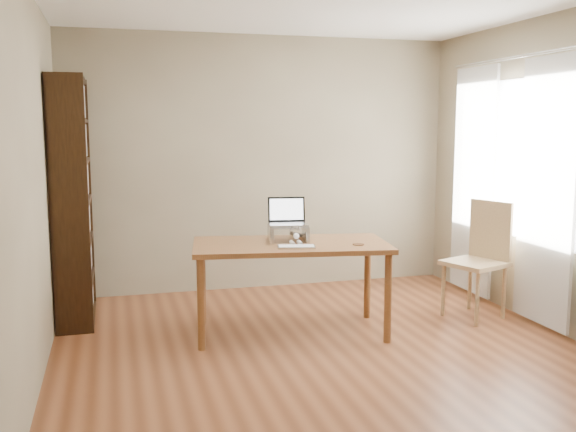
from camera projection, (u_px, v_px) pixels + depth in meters
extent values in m
cube|color=#5C2F18|center=(333.00, 362.00, 4.66)|extent=(4.00, 4.50, 0.02)
cube|color=#74674E|center=(262.00, 164.00, 6.63)|extent=(4.00, 0.02, 2.60)
cube|color=#74674E|center=(545.00, 235.00, 2.32)|extent=(4.00, 0.02, 2.60)
cube|color=#74674E|center=(27.00, 190.00, 3.94)|extent=(0.02, 4.50, 2.60)
cube|color=white|center=(514.00, 158.00, 5.74)|extent=(0.01, 1.80, 1.40)
cube|color=black|center=(69.00, 207.00, 5.09)|extent=(0.30, 0.04, 2.10)
cube|color=black|center=(75.00, 196.00, 5.91)|extent=(0.30, 0.04, 2.10)
cube|color=black|center=(55.00, 201.00, 5.47)|extent=(0.02, 0.90, 2.10)
cube|color=black|center=(78.00, 316.00, 5.65)|extent=(0.30, 0.84, 0.02)
cube|color=black|center=(80.00, 297.00, 5.63)|extent=(0.20, 0.78, 0.28)
cube|color=black|center=(76.00, 278.00, 5.60)|extent=(0.30, 0.84, 0.03)
cube|color=black|center=(78.00, 259.00, 5.58)|extent=(0.20, 0.78, 0.28)
cube|color=black|center=(74.00, 240.00, 5.55)|extent=(0.30, 0.84, 0.02)
cube|color=black|center=(77.00, 220.00, 5.53)|extent=(0.20, 0.78, 0.28)
cube|color=black|center=(72.00, 201.00, 5.50)|extent=(0.30, 0.84, 0.02)
cube|color=black|center=(75.00, 181.00, 5.49)|extent=(0.20, 0.78, 0.28)
cube|color=black|center=(70.00, 161.00, 5.45)|extent=(0.30, 0.84, 0.02)
cube|color=black|center=(73.00, 141.00, 5.44)|extent=(0.20, 0.78, 0.28)
cube|color=black|center=(68.00, 121.00, 5.41)|extent=(0.30, 0.84, 0.02)
cube|color=black|center=(71.00, 100.00, 5.39)|extent=(0.20, 0.78, 0.28)
cube|color=black|center=(66.00, 80.00, 5.36)|extent=(0.30, 0.84, 0.03)
cube|color=white|center=(546.00, 192.00, 5.24)|extent=(0.03, 0.70, 2.20)
cube|color=white|center=(473.00, 181.00, 6.29)|extent=(0.03, 0.70, 2.20)
cylinder|color=silver|center=(513.00, 58.00, 5.60)|extent=(0.03, 1.90, 0.03)
cube|color=brown|center=(291.00, 245.00, 5.19)|extent=(1.67, 1.01, 0.04)
cylinder|color=brown|center=(197.00, 287.00, 5.36)|extent=(0.06, 0.06, 0.71)
cylinder|color=brown|center=(358.00, 276.00, 5.74)|extent=(0.06, 0.06, 0.71)
cylinder|color=brown|center=(209.00, 308.00, 4.73)|extent=(0.06, 0.06, 0.71)
cylinder|color=brown|center=(389.00, 294.00, 5.11)|extent=(0.06, 0.06, 0.71)
cube|color=silver|center=(271.00, 235.00, 5.21)|extent=(0.03, 0.25, 0.12)
cube|color=silver|center=(305.00, 233.00, 5.29)|extent=(0.03, 0.25, 0.12)
cube|color=silver|center=(288.00, 226.00, 5.24)|extent=(0.32, 0.25, 0.01)
cube|color=silver|center=(288.00, 224.00, 5.24)|extent=(0.34, 0.26, 0.02)
cube|color=black|center=(284.00, 209.00, 5.34)|extent=(0.31, 0.09, 0.20)
cube|color=white|center=(284.00, 209.00, 5.34)|extent=(0.28, 0.08, 0.17)
cube|color=silver|center=(296.00, 247.00, 4.97)|extent=(0.31, 0.18, 0.02)
cube|color=white|center=(296.00, 246.00, 4.97)|extent=(0.29, 0.16, 0.00)
cylinder|color=#56381D|center=(358.00, 244.00, 5.10)|extent=(0.09, 0.09, 0.01)
ellipsoid|color=#464037|center=(291.00, 232.00, 5.29)|extent=(0.18, 0.41, 0.14)
ellipsoid|color=#464037|center=(287.00, 231.00, 5.39)|extent=(0.16, 0.17, 0.13)
ellipsoid|color=#464037|center=(297.00, 233.00, 5.10)|extent=(0.11, 0.10, 0.10)
ellipsoid|color=white|center=(296.00, 237.00, 5.15)|extent=(0.10, 0.10, 0.09)
sphere|color=white|center=(299.00, 236.00, 5.07)|extent=(0.05, 0.05, 0.05)
cone|color=#464037|center=(294.00, 227.00, 5.09)|extent=(0.03, 0.04, 0.05)
cone|color=#464037|center=(301.00, 227.00, 5.11)|extent=(0.03, 0.04, 0.05)
cylinder|color=white|center=(294.00, 243.00, 5.09)|extent=(0.03, 0.10, 0.03)
cylinder|color=white|center=(301.00, 243.00, 5.11)|extent=(0.03, 0.10, 0.03)
cylinder|color=#464037|center=(297.00, 235.00, 5.44)|extent=(0.14, 0.22, 0.03)
cube|color=tan|center=(474.00, 263.00, 5.64)|extent=(0.58, 0.58, 0.04)
cylinder|color=tan|center=(466.00, 297.00, 5.45)|extent=(0.04, 0.04, 0.49)
cylinder|color=tan|center=(504.00, 294.00, 5.55)|extent=(0.04, 0.04, 0.49)
cylinder|color=tan|center=(444.00, 287.00, 5.80)|extent=(0.04, 0.04, 0.49)
cylinder|color=tan|center=(480.00, 284.00, 5.90)|extent=(0.04, 0.04, 0.49)
cube|color=tan|center=(496.00, 232.00, 5.66)|extent=(0.18, 0.42, 0.54)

